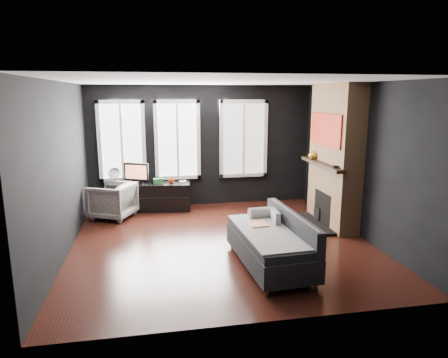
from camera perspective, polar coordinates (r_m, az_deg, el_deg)
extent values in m
plane|color=black|center=(6.95, -0.37, -9.04)|extent=(5.00, 5.00, 0.00)
plane|color=white|center=(6.49, -0.40, 13.80)|extent=(5.00, 5.00, 0.00)
cube|color=black|center=(9.03, -3.17, 4.71)|extent=(5.00, 0.02, 2.70)
cube|color=black|center=(6.63, -22.17, 1.15)|extent=(0.02, 5.00, 2.70)
cube|color=black|center=(7.44, 18.96, 2.49)|extent=(0.02, 5.00, 2.70)
cube|color=gray|center=(6.25, 7.34, -6.01)|extent=(0.10, 0.34, 0.33)
imported|color=silver|center=(8.48, -15.66, -2.76)|extent=(0.99, 1.01, 0.80)
imported|color=red|center=(8.74, -7.55, -0.17)|extent=(0.15, 0.14, 0.13)
imported|color=#B7A68F|center=(8.83, -6.42, 0.25)|extent=(0.15, 0.02, 0.21)
cube|color=#266B38|center=(8.75, -9.37, -0.26)|extent=(0.22, 0.15, 0.11)
imported|color=gold|center=(8.18, 12.61, 3.45)|extent=(0.19, 0.20, 0.18)
cylinder|color=black|center=(7.29, 15.63, 1.70)|extent=(0.14, 0.14, 0.04)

